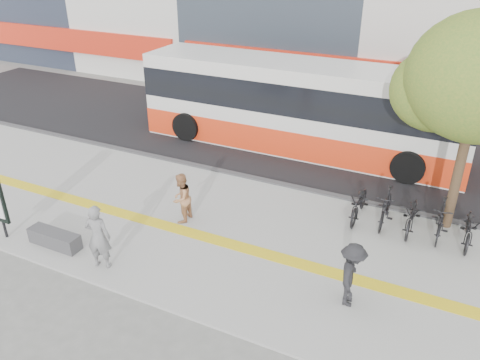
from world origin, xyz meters
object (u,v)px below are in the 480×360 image
at_px(street_tree, 479,79).
at_px(seated_woman, 98,237).
at_px(bench, 55,239).
at_px(bus, 300,109).
at_px(pedestrian_tan, 181,198).
at_px(pedestrian_dark, 352,275).

bearing_deg(street_tree, seated_woman, -142.31).
distance_m(bench, street_tree, 12.23).
xyz_separation_m(bus, pedestrian_tan, (-1.21, -7.02, -0.82)).
height_order(bench, bus, bus).
relative_size(bench, bus, 0.12).
distance_m(bus, pedestrian_dark, 9.48).
bearing_deg(pedestrian_tan, bench, -44.42).
height_order(street_tree, seated_woman, street_tree).
xyz_separation_m(bench, pedestrian_dark, (8.01, 1.28, 0.59)).
relative_size(bench, street_tree, 0.25).
bearing_deg(seated_woman, bench, -19.80).
relative_size(bench, seated_woman, 0.88).
bearing_deg(street_tree, bench, -148.38).
distance_m(street_tree, seated_woman, 10.68).
bearing_deg(seated_woman, bus, -116.23).
bearing_deg(pedestrian_tan, seated_woman, -15.41).
relative_size(bus, pedestrian_dark, 7.91).
xyz_separation_m(bus, seated_woman, (-1.92, -9.84, -0.69)).
bearing_deg(pedestrian_dark, bench, 90.76).
height_order(bus, pedestrian_tan, bus).
distance_m(street_tree, bus, 7.64).
distance_m(bus, pedestrian_tan, 7.17).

